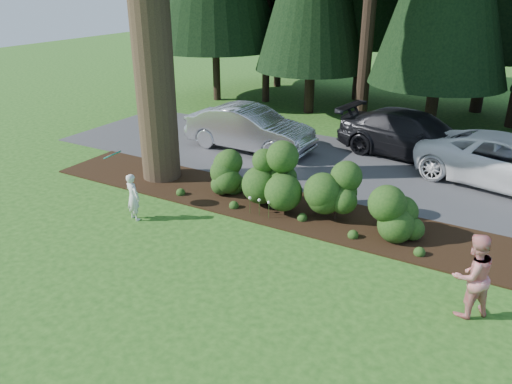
# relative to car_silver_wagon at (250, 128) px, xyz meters

# --- Properties ---
(ground) EXTENTS (80.00, 80.00, 0.00)m
(ground) POSITION_rel_car_silver_wagon_xyz_m (3.55, -7.39, -0.86)
(ground) COLOR #214D16
(ground) RESTS_ON ground
(mulch_bed) EXTENTS (16.00, 2.50, 0.05)m
(mulch_bed) POSITION_rel_car_silver_wagon_xyz_m (3.55, -4.14, -0.83)
(mulch_bed) COLOR black
(mulch_bed) RESTS_ON ground
(driveway) EXTENTS (22.00, 6.00, 0.03)m
(driveway) POSITION_rel_car_silver_wagon_xyz_m (3.55, 0.11, -0.84)
(driveway) COLOR #38383A
(driveway) RESTS_ON ground
(shrub_row) EXTENTS (6.53, 1.60, 1.61)m
(shrub_row) POSITION_rel_car_silver_wagon_xyz_m (4.32, -4.25, -0.05)
(shrub_row) COLOR #1A3D12
(shrub_row) RESTS_ON ground
(lily_cluster) EXTENTS (0.69, 0.09, 0.57)m
(lily_cluster) POSITION_rel_car_silver_wagon_xyz_m (3.25, -4.99, -0.36)
(lily_cluster) COLOR #1A3D12
(lily_cluster) RESTS_ON ground
(car_silver_wagon) EXTENTS (5.03, 1.77, 1.65)m
(car_silver_wagon) POSITION_rel_car_silver_wagon_xyz_m (0.00, 0.00, 0.00)
(car_silver_wagon) COLOR #B2B2B7
(car_silver_wagon) RESTS_ON driveway
(car_white_suv) EXTENTS (6.16, 3.77, 1.59)m
(car_white_suv) POSITION_rel_car_silver_wagon_xyz_m (9.05, 0.87, -0.03)
(car_white_suv) COLOR white
(car_white_suv) RESTS_ON driveway
(car_dark_suv) EXTENTS (5.94, 3.08, 1.65)m
(car_dark_suv) POSITION_rel_car_silver_wagon_xyz_m (5.68, 2.23, -0.00)
(car_dark_suv) COLOR black
(car_dark_suv) RESTS_ON driveway
(child) EXTENTS (0.55, 0.43, 1.33)m
(child) POSITION_rel_car_silver_wagon_xyz_m (0.32, -6.81, -0.19)
(child) COLOR silver
(child) RESTS_ON ground
(adult) EXTENTS (1.08, 1.08, 1.76)m
(adult) POSITION_rel_car_silver_wagon_xyz_m (8.96, -6.74, 0.02)
(adult) COLOR red
(adult) RESTS_ON ground
(frisbee) EXTENTS (0.48, 0.53, 0.27)m
(frisbee) POSITION_rel_car_silver_wagon_xyz_m (-0.66, -6.44, 0.75)
(frisbee) COLOR #177F7C
(frisbee) RESTS_ON ground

